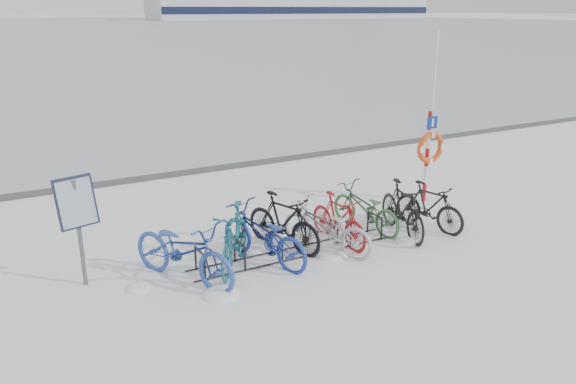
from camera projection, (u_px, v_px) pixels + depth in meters
The scene contains 15 objects.
ground at pixel (294, 254), 10.23m from camera, with size 900.00×900.00×0.00m, color white.
quay_edge at pixel (188, 172), 15.14m from camera, with size 400.00×0.25×0.10m, color #3F3F42.
bike_rack at pixel (294, 245), 10.17m from camera, with size 4.00×0.48×0.46m.
info_board at pixel (77, 209), 8.67m from camera, with size 0.65×0.38×1.82m.
lifebuoy_station at pixel (430, 148), 12.60m from camera, with size 0.73×0.22×3.81m.
bike_0 at pixel (183, 248), 9.07m from camera, with size 0.75×2.17×1.14m, color #2A489C.
bike_1 at pixel (234, 236), 9.61m from camera, with size 0.52×1.84×1.10m, color #165762.
bike_2 at pixel (263, 234), 9.77m from camera, with size 0.70×2.00×1.05m, color navy.
bike_3 at pixel (283, 220), 10.34m from camera, with size 0.51×1.79×1.08m, color black.
bike_4 at pixel (326, 226), 10.21m from camera, with size 0.66×1.89×0.99m, color #ADAEB4.
bike_5 at pixel (338, 218), 10.60m from camera, with size 0.46×1.63×0.98m, color maroon.
bike_6 at pixel (365, 207), 11.26m from camera, with size 0.63×1.80×0.94m, color #35643B.
bike_7 at pixel (403, 208), 10.99m from camera, with size 0.51×1.81×1.08m, color black.
bike_8 at pixel (429, 205), 11.31m from camera, with size 0.46×1.62×0.98m, color black.
snow_drifts at pixel (305, 256), 10.13m from camera, with size 5.98×2.18×0.24m.
Camera 1 is at (-4.58, -8.17, 4.26)m, focal length 35.00 mm.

